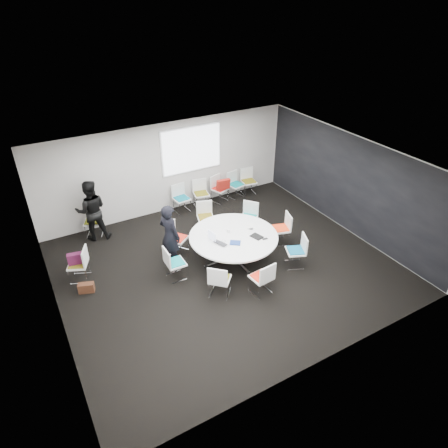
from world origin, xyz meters
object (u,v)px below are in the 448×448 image
conference_table (233,242)px  chair_back_a (182,203)px  chair_back_b (201,199)px  chair_ring_e (175,269)px  chair_spare_left (80,270)px  chair_ring_h (295,256)px  person_main (170,236)px  chair_ring_g (261,283)px  chair_back_d (236,189)px  person_back (91,211)px  chair_back_c (220,194)px  chair_ring_f (220,285)px  cup (228,231)px  chair_ring_a (281,234)px  laptop (222,243)px  chair_person_back (94,226)px  chair_ring_b (248,223)px  chair_ring_c (206,222)px  chair_back_e (249,186)px  maroon_bag (76,258)px  chair_ring_d (178,244)px  brown_bag (86,288)px

conference_table → chair_back_a: (-0.12, 2.98, -0.27)m
chair_back_b → conference_table: bearing=91.0°
conference_table → chair_ring_e: bearing=178.8°
chair_back_a → chair_back_b: bearing=174.2°
chair_spare_left → chair_ring_h: bearing=-89.4°
person_main → chair_ring_g: bearing=-168.4°
chair_ring_h → chair_back_d: (0.63, 4.00, 0.00)m
chair_ring_g → person_back: size_ratio=0.50×
chair_spare_left → person_back: bearing=-1.1°
chair_spare_left → chair_back_c: bearing=-45.0°
chair_ring_f → person_main: bearing=150.3°
conference_table → cup: size_ratio=25.13×
chair_ring_g → chair_back_a: 4.44m
chair_ring_a → chair_ring_h: same height
chair_ring_a → chair_back_a: size_ratio=1.00×
person_back → laptop: size_ratio=4.91×
chair_person_back → chair_ring_b: bearing=177.5°
chair_ring_c → chair_back_e: 2.74m
chair_back_a → maroon_bag: bearing=22.2°
chair_ring_c → chair_ring_e: same height
chair_ring_d → chair_ring_g: 2.65m
chair_ring_b → chair_ring_e: (-2.70, -0.94, 0.00)m
chair_ring_a → chair_ring_h: 1.08m
maroon_bag → brown_bag: maroon_bag is taller
chair_spare_left → cup: (3.62, -0.92, 0.50)m
chair_ring_f → maroon_bag: chair_ring_f is taller
chair_ring_h → chair_back_e: (1.14, 4.00, 0.00)m
chair_ring_g → person_back: (-2.76, 4.26, 0.60)m
chair_ring_a → cup: 1.67m
chair_ring_c → laptop: chair_ring_c is taller
chair_ring_b → brown_bag: chair_ring_b is taller
chair_ring_a → chair_ring_b: size_ratio=1.00×
chair_ring_g → person_main: size_ratio=0.52×
conference_table → maroon_bag: (-3.68, 1.13, 0.08)m
chair_ring_f → chair_ring_h: (2.22, 0.03, 0.00)m
cup → laptop: bearing=-138.0°
chair_spare_left → cup: bearing=-80.1°
chair_back_b → person_back: (-3.43, -0.18, 0.60)m
chair_ring_a → chair_ring_b: 1.05m
chair_ring_f → chair_back_b: size_ratio=1.00×
chair_ring_b → chair_back_e: size_ratio=1.00×
conference_table → chair_ring_a: chair_ring_a is taller
chair_ring_d → chair_ring_g: size_ratio=1.00×
chair_ring_c → chair_ring_h: bearing=132.3°
chair_ring_e → chair_ring_d: bearing=153.8°
chair_back_c → person_main: size_ratio=0.52×
chair_back_e → chair_ring_h: bearing=82.3°
maroon_bag → conference_table: bearing=-17.1°
chair_ring_d → person_back: bearing=-82.0°
chair_ring_d → chair_ring_b: bearing=143.9°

